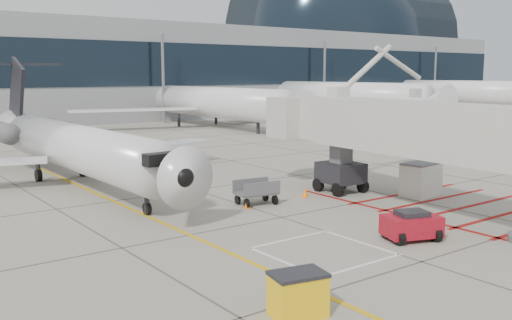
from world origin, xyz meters
TOP-DOWN VIEW (x-y plane):
  - ground_plane at (0.00, 0.00)m, footprint 260.00×260.00m
  - regional_jet at (-4.98, 15.16)m, footprint 23.97×29.98m
  - jet_bridge at (6.05, 0.90)m, footprint 9.65×18.42m
  - pushback_tug at (1.93, -2.00)m, footprint 2.56×2.06m
  - spill_bin at (-6.62, -4.84)m, footprint 1.66×1.29m
  - baggage_cart at (0.66, 6.87)m, footprint 2.26×1.59m
  - ground_power_unit at (9.32, 3.18)m, footprint 2.51×1.68m
  - cone_nose at (-0.22, 6.46)m, footprint 0.34×0.34m
  - cone_side at (3.88, 6.69)m, footprint 0.39×0.39m
  - terminal_building at (10.00, 70.00)m, footprint 180.00×28.00m
  - terminal_glass_band at (10.00, 55.95)m, footprint 180.00×0.10m
  - terminal_dome at (70.00, 70.00)m, footprint 40.00×28.00m
  - bg_aircraft_c at (21.71, 46.00)m, footprint 33.72×37.47m
  - bg_aircraft_d at (43.62, 46.00)m, footprint 36.55×40.61m
  - bg_aircraft_e at (73.96, 46.00)m, footprint 36.58×40.65m

SIDE VIEW (x-z plane):
  - ground_plane at x=0.00m, z-range 0.00..0.00m
  - cone_nose at x=-0.22m, z-range 0.00..0.47m
  - cone_side at x=3.88m, z-range 0.00..0.54m
  - spill_bin at x=-6.62m, z-range 0.00..1.28m
  - pushback_tug at x=1.93m, z-range 0.00..1.29m
  - baggage_cart at x=0.66m, z-range 0.00..1.33m
  - ground_power_unit at x=9.32m, z-range 0.00..1.86m
  - jet_bridge at x=6.05m, z-range 0.00..7.16m
  - regional_jet at x=-4.98m, z-range 0.00..7.75m
  - bg_aircraft_c at x=21.71m, z-range 0.00..11.24m
  - bg_aircraft_d at x=43.62m, z-range 0.00..12.18m
  - bg_aircraft_e at x=73.96m, z-range 0.00..12.19m
  - terminal_building at x=10.00m, z-range 0.00..14.00m
  - terminal_glass_band at x=10.00m, z-range 5.00..11.00m
  - terminal_dome at x=70.00m, z-range 0.00..28.00m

